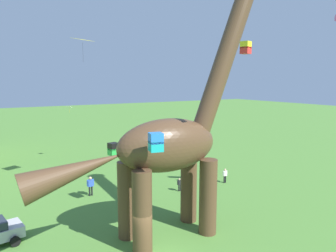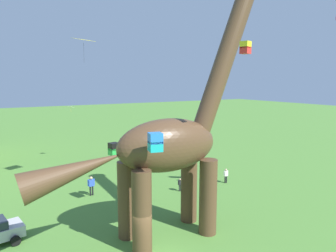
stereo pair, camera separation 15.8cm
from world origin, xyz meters
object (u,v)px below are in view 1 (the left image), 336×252
(dinosaur_sculpture, at_px, (167,145))
(person_near_flyer, at_px, (90,184))
(person_vendor_side, at_px, (179,183))
(kite_far_right, at_px, (69,107))
(kite_high_right, at_px, (246,48))
(person_photographer, at_px, (225,174))
(kite_mid_right, at_px, (113,149))
(kite_trailing, at_px, (156,142))
(kite_drifting, at_px, (82,40))

(dinosaur_sculpture, distance_m, person_near_flyer, 11.31)
(person_vendor_side, height_order, kite_far_right, kite_far_right)
(person_vendor_side, xyz_separation_m, kite_high_right, (-2.84, -10.89, 11.36))
(kite_far_right, bearing_deg, person_photographer, -56.64)
(person_vendor_side, height_order, person_photographer, person_photographer)
(person_near_flyer, height_order, kite_high_right, kite_high_right)
(dinosaur_sculpture, xyz_separation_m, kite_mid_right, (-1.36, 6.04, -1.24))
(person_photographer, height_order, kite_far_right, kite_far_right)
(dinosaur_sculpture, xyz_separation_m, kite_far_right, (-0.53, 23.31, 0.85))
(person_photographer, height_order, kite_trailing, kite_trailing)
(person_near_flyer, height_order, kite_mid_right, kite_mid_right)
(dinosaur_sculpture, relative_size, person_photographer, 11.50)
(dinosaur_sculpture, relative_size, kite_high_right, 25.47)
(person_vendor_side, relative_size, kite_drifting, 0.60)
(kite_far_right, relative_size, kite_drifting, 0.42)
(person_near_flyer, height_order, kite_drifting, kite_drifting)
(person_photographer, bearing_deg, kite_mid_right, -136.19)
(dinosaur_sculpture, xyz_separation_m, kite_high_right, (2.51, -4.21, 5.92))
(person_near_flyer, height_order, kite_far_right, kite_far_right)
(person_vendor_side, distance_m, person_near_flyer, 8.17)
(person_near_flyer, bearing_deg, kite_mid_right, -84.83)
(kite_high_right, bearing_deg, dinosaur_sculpture, 120.85)
(person_vendor_side, height_order, kite_trailing, kite_trailing)
(person_vendor_side, distance_m, kite_mid_right, 7.95)
(dinosaur_sculpture, distance_m, kite_trailing, 3.22)
(person_photographer, distance_m, kite_trailing, 16.56)
(kite_high_right, distance_m, kite_far_right, 28.14)
(kite_mid_right, bearing_deg, kite_far_right, 87.25)
(person_near_flyer, distance_m, kite_high_right, 18.48)
(dinosaur_sculpture, bearing_deg, kite_trailing, -151.63)
(person_vendor_side, distance_m, kite_drifting, 15.66)
(person_vendor_side, distance_m, person_photographer, 5.32)
(dinosaur_sculpture, xyz_separation_m, kite_drifting, (-2.12, 10.79, 7.68))
(dinosaur_sculpture, bearing_deg, kite_far_right, 71.64)
(dinosaur_sculpture, relative_size, kite_far_right, 19.48)
(person_vendor_side, distance_m, kite_far_right, 18.73)
(dinosaur_sculpture, distance_m, person_photographer, 13.48)
(person_vendor_side, height_order, person_near_flyer, person_near_flyer)
(kite_far_right, bearing_deg, kite_drifting, -97.27)
(dinosaur_sculpture, bearing_deg, person_photographer, 10.97)
(person_near_flyer, xyz_separation_m, kite_mid_right, (0.81, -3.81, 3.88))
(person_photographer, relative_size, kite_trailing, 1.47)
(person_vendor_side, bearing_deg, kite_trailing, -26.97)
(person_photographer, distance_m, kite_far_right, 21.26)
(kite_far_right, bearing_deg, kite_mid_right, -92.75)
(kite_drifting, bearing_deg, person_photographer, -19.31)
(kite_high_right, bearing_deg, person_photographer, 52.23)
(person_near_flyer, bearing_deg, dinosaur_sculpture, -84.43)
(person_near_flyer, relative_size, kite_trailing, 1.74)
(person_near_flyer, bearing_deg, kite_far_right, 76.22)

